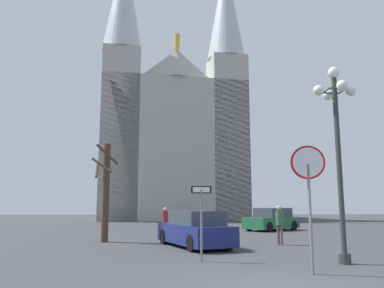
# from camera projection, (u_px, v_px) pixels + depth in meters

# --- Properties ---
(cathedral) EXTENTS (18.27, 15.75, 33.28)m
(cathedral) POSITION_uv_depth(u_px,v_px,m) (171.00, 134.00, 47.03)
(cathedral) COLOR #ADA89E
(cathedral) RESTS_ON ground
(stop_sign) EXTENTS (0.88, 0.20, 3.27)m
(stop_sign) POSITION_uv_depth(u_px,v_px,m) (309.00, 181.00, 9.97)
(stop_sign) COLOR slate
(stop_sign) RESTS_ON ground
(one_way_arrow_sign) EXTENTS (0.65, 0.07, 2.31)m
(one_way_arrow_sign) POSITION_uv_depth(u_px,v_px,m) (201.00, 214.00, 11.95)
(one_way_arrow_sign) COLOR slate
(one_way_arrow_sign) RESTS_ON ground
(street_lamp) EXTENTS (1.38, 1.38, 6.08)m
(street_lamp) POSITION_uv_depth(u_px,v_px,m) (337.00, 134.00, 11.90)
(street_lamp) COLOR #2D3833
(street_lamp) RESTS_ON ground
(bare_tree) EXTENTS (1.30, 1.12, 4.64)m
(bare_tree) POSITION_uv_depth(u_px,v_px,m) (106.00, 190.00, 18.17)
(bare_tree) COLOR #473323
(bare_tree) RESTS_ON ground
(parked_car_near_green) EXTENTS (4.30, 3.93, 1.51)m
(parked_car_near_green) POSITION_uv_depth(u_px,v_px,m) (272.00, 220.00, 26.03)
(parked_car_near_green) COLOR #1E5B38
(parked_car_near_green) RESTS_ON ground
(parked_car_far_navy) EXTENTS (3.16, 4.86, 1.48)m
(parked_car_far_navy) POSITION_uv_depth(u_px,v_px,m) (195.00, 230.00, 15.92)
(parked_car_far_navy) COLOR navy
(parked_car_far_navy) RESTS_ON ground
(pedestrian_walking) EXTENTS (0.32, 0.32, 1.70)m
(pedestrian_walking) POSITION_uv_depth(u_px,v_px,m) (279.00, 221.00, 16.79)
(pedestrian_walking) COLOR #594C47
(pedestrian_walking) RESTS_ON ground
(pedestrian_standing) EXTENTS (0.32, 0.32, 1.58)m
(pedestrian_standing) POSITION_uv_depth(u_px,v_px,m) (165.00, 219.00, 21.27)
(pedestrian_standing) COLOR maroon
(pedestrian_standing) RESTS_ON ground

